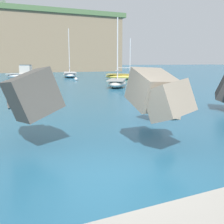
# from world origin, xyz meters

# --- Properties ---
(ground_plane) EXTENTS (400.00, 400.00, 0.00)m
(ground_plane) POSITION_xyz_m (0.00, 0.00, 0.00)
(ground_plane) COLOR #235B7A
(breakwater_jetty) EXTENTS (30.67, 7.54, 2.56)m
(breakwater_jetty) POSITION_xyz_m (1.65, 2.40, 1.23)
(breakwater_jetty) COLOR #4C4944
(breakwater_jetty) RESTS_ON ground
(boat_near_right) EXTENTS (3.52, 6.32, 8.01)m
(boat_near_right) POSITION_xyz_m (10.50, 39.37, 0.50)
(boat_near_right) COLOR white
(boat_near_right) RESTS_ON ground
(boat_mid_left) EXTENTS (3.82, 4.65, 6.91)m
(boat_mid_left) POSITION_xyz_m (9.75, 19.66, 0.49)
(boat_mid_left) COLOR beige
(boat_mid_left) RESTS_ON ground
(boat_mid_centre) EXTENTS (6.35, 5.31, 5.94)m
(boat_mid_centre) POSITION_xyz_m (16.62, 30.49, 0.46)
(boat_mid_centre) COLOR #EAC64C
(boat_mid_centre) RESTS_ON ground
(boat_mid_right) EXTENTS (5.76, 4.54, 2.13)m
(boat_mid_right) POSITION_xyz_m (3.19, 40.06, 0.64)
(boat_mid_right) COLOR white
(boat_mid_right) RESTS_ON ground
(mooring_buoy_inner) EXTENTS (0.44, 0.44, 0.44)m
(mooring_buoy_inner) POSITION_xyz_m (9.02, 31.23, 0.22)
(mooring_buoy_inner) COLOR silver
(mooring_buoy_inner) RESTS_ON ground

